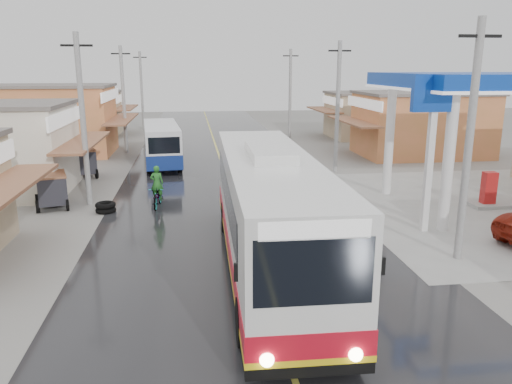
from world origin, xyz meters
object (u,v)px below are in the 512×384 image
at_px(second_bus, 162,143).
at_px(tricycle_far, 82,161).
at_px(coach_bus, 269,212).
at_px(cyclist, 158,194).
at_px(tyre_stack, 106,207).
at_px(tricycle_near, 51,188).

distance_m(second_bus, tricycle_far, 5.69).
bearing_deg(coach_bus, tricycle_far, 121.39).
relative_size(cyclist, tyre_stack, 2.21).
height_order(tricycle_near, tricycle_far, tricycle_far).
bearing_deg(cyclist, tricycle_far, 129.08).
relative_size(tricycle_far, tyre_stack, 2.64).
bearing_deg(tricycle_far, second_bus, 14.81).
relative_size(coach_bus, tyre_stack, 14.11).
relative_size(tricycle_near, tricycle_far, 0.93).
bearing_deg(coach_bus, cyclist, 118.20).
relative_size(second_bus, tricycle_near, 3.65).
bearing_deg(tricycle_far, coach_bus, -81.26).
bearing_deg(cyclist, second_bus, 97.54).
xyz_separation_m(coach_bus, cyclist, (-4.05, 7.97, -1.28)).
relative_size(second_bus, cyclist, 4.07).
xyz_separation_m(coach_bus, tyre_stack, (-6.38, 7.42, -1.72)).
xyz_separation_m(tricycle_near, tricycle_far, (0.02, 6.85, 0.04)).
xyz_separation_m(tricycle_far, tyre_stack, (2.58, -8.01, -0.74)).
xyz_separation_m(second_bus, tricycle_far, (-4.57, -3.35, -0.48)).
bearing_deg(second_bus, cyclist, -93.49).
distance_m(tricycle_near, tyre_stack, 2.94).
relative_size(coach_bus, second_bus, 1.57).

